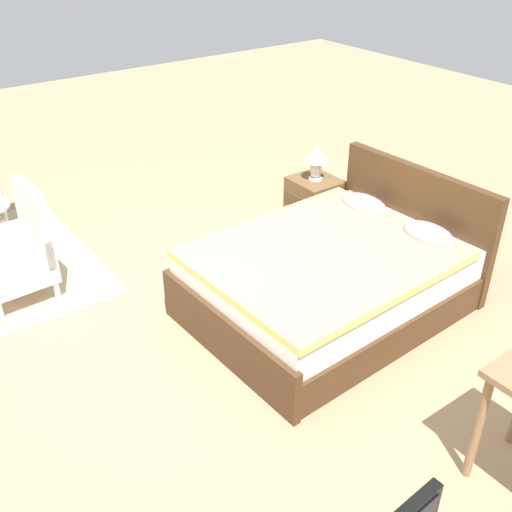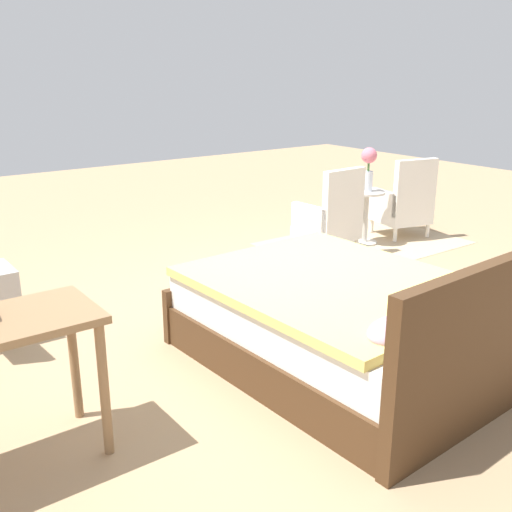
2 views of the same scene
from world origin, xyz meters
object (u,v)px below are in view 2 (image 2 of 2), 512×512
(bed, at_px, (347,324))
(armchair_by_window_right, at_px, (331,219))
(flower_vase, at_px, (369,165))
(side_table, at_px, (366,211))
(armchair_by_window_left, at_px, (404,204))

(bed, xyz_separation_m, armchair_by_window_right, (-1.64, -1.90, 0.08))
(armchair_by_window_right, bearing_deg, flower_vase, -174.85)
(side_table, height_order, flower_vase, flower_vase)
(side_table, relative_size, flower_vase, 1.26)
(armchair_by_window_left, bearing_deg, armchair_by_window_right, 0.06)
(bed, distance_m, armchair_by_window_left, 3.39)
(armchair_by_window_left, height_order, armchair_by_window_right, same)
(armchair_by_window_right, xyz_separation_m, flower_vase, (-0.59, -0.05, 0.51))
(bed, distance_m, armchair_by_window_right, 2.51)
(armchair_by_window_right, distance_m, side_table, 0.59)
(armchair_by_window_left, xyz_separation_m, armchair_by_window_right, (1.17, 0.00, 0.00))
(side_table, bearing_deg, armchair_by_window_left, 174.89)
(flower_vase, bearing_deg, armchair_by_window_left, 174.89)
(bed, xyz_separation_m, flower_vase, (-2.23, -1.95, 0.59))
(armchair_by_window_right, height_order, side_table, armchair_by_window_right)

